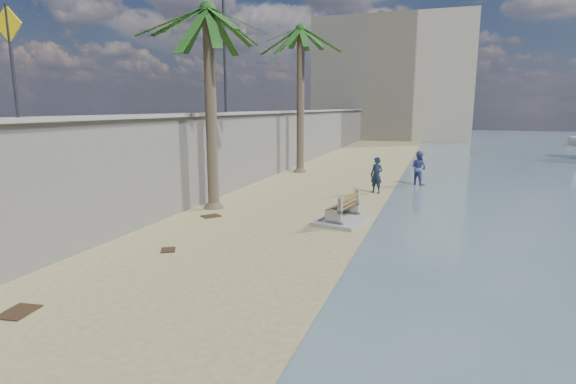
# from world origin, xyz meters

# --- Properties ---
(ground_plane) EXTENTS (140.00, 140.00, 0.00)m
(ground_plane) POSITION_xyz_m (0.00, 0.00, 0.00)
(ground_plane) COLOR tan
(seawall) EXTENTS (0.45, 70.00, 3.50)m
(seawall) POSITION_xyz_m (-5.20, 20.00, 1.75)
(seawall) COLOR gray
(seawall) RESTS_ON ground_plane
(wall_cap) EXTENTS (0.80, 70.00, 0.12)m
(wall_cap) POSITION_xyz_m (-5.20, 20.00, 3.55)
(wall_cap) COLOR gray
(wall_cap) RESTS_ON seawall
(end_building) EXTENTS (18.00, 12.00, 14.00)m
(end_building) POSITION_xyz_m (-2.00, 52.00, 7.00)
(end_building) COLOR #B7AA93
(end_building) RESTS_ON ground_plane
(bench_far) EXTENTS (1.83, 2.39, 0.91)m
(bench_far) POSITION_xyz_m (0.96, 8.46, 0.40)
(bench_far) COLOR gray
(bench_far) RESTS_ON ground_plane
(palm_mid) EXTENTS (5.00, 5.00, 8.17)m
(palm_mid) POSITION_xyz_m (-4.18, 8.92, 7.17)
(palm_mid) COLOR brown
(palm_mid) RESTS_ON ground_plane
(palm_back) EXTENTS (5.00, 5.00, 9.07)m
(palm_back) POSITION_xyz_m (-3.93, 19.28, 8.03)
(palm_back) COLOR brown
(palm_back) RESTS_ON ground_plane
(pedestrian_sign) EXTENTS (0.78, 0.07, 2.40)m
(pedestrian_sign) POSITION_xyz_m (-5.00, 1.50, 5.15)
(pedestrian_sign) COLOR #2D2D33
(pedestrian_sign) RESTS_ON wall_cap
(streetlight) EXTENTS (0.28, 0.28, 5.12)m
(streetlight) POSITION_xyz_m (-5.10, 12.00, 6.64)
(streetlight) COLOR #2D2D33
(streetlight) RESTS_ON wall_cap
(person_a) EXTENTS (0.81, 0.71, 1.88)m
(person_a) POSITION_xyz_m (1.32, 14.02, 0.94)
(person_a) COLOR #16233C
(person_a) RESTS_ON ground_plane
(person_b) EXTENTS (1.14, 1.09, 1.88)m
(person_b) POSITION_xyz_m (3.00, 16.93, 0.94)
(person_b) COLOR #484E94
(person_b) RESTS_ON ground_plane
(debris_b) EXTENTS (0.63, 0.74, 0.03)m
(debris_b) POSITION_xyz_m (-3.42, -0.30, 0.01)
(debris_b) COLOR #382616
(debris_b) RESTS_ON ground_plane
(debris_c) EXTENTS (0.77, 0.80, 0.03)m
(debris_c) POSITION_xyz_m (-3.63, 7.66, 0.01)
(debris_c) COLOR #382616
(debris_c) RESTS_ON ground_plane
(debris_d) EXTENTS (0.55, 0.58, 0.03)m
(debris_d) POSITION_xyz_m (-2.87, 3.85, 0.01)
(debris_d) COLOR #382616
(debris_d) RESTS_ON ground_plane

